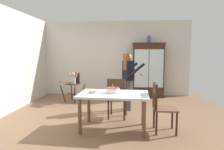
{
  "coord_description": "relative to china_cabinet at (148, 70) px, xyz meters",
  "views": [
    {
      "loc": [
        0.37,
        -4.57,
        1.53
      ],
      "look_at": [
        -0.0,
        0.7,
        0.95
      ],
      "focal_mm": 31.41,
      "sensor_mm": 36.0,
      "label": 1
    }
  ],
  "objects": [
    {
      "name": "wall_left",
      "position": [
        -3.78,
        -2.37,
        0.4
      ],
      "size": [
        0.06,
        5.32,
        2.7
      ],
      "primitive_type": "cube",
      "color": "beige",
      "rests_on": "ground_plane"
    },
    {
      "name": "dining_table",
      "position": [
        -1.02,
        -3.1,
        -0.32
      ],
      "size": [
        1.43,
        0.94,
        0.74
      ],
      "color": "silver",
      "rests_on": "ground_plane"
    },
    {
      "name": "birthday_cake",
      "position": [
        -1.04,
        -3.06,
        -0.16
      ],
      "size": [
        0.28,
        0.28,
        0.19
      ],
      "color": "white",
      "rests_on": "dining_table"
    },
    {
      "name": "ground_plane",
      "position": [
        -1.15,
        -2.37,
        -0.95
      ],
      "size": [
        6.24,
        6.24,
        0.0
      ],
      "primitive_type": "plane",
      "color": "brown"
    },
    {
      "name": "adult_person",
      "position": [
        -0.71,
        -1.7,
        0.01
      ],
      "size": [
        0.64,
        0.63,
        1.53
      ],
      "rotation": [
        0.0,
        0.0,
        1.99
      ],
      "color": "#47474C",
      "rests_on": "ground_plane"
    },
    {
      "name": "dining_chair_right_end",
      "position": [
        -0.12,
        -3.16,
        -0.4
      ],
      "size": [
        0.45,
        0.45,
        0.96
      ],
      "rotation": [
        0.0,
        0.0,
        1.56
      ],
      "color": "#382116",
      "rests_on": "ground_plane"
    },
    {
      "name": "high_chair_with_toddler",
      "position": [
        -2.45,
        -0.92,
        -0.3
      ],
      "size": [
        0.74,
        0.81,
        0.95
      ],
      "rotation": [
        0.0,
        0.0,
        -0.37
      ],
      "color": "#382116",
      "rests_on": "ground_plane"
    },
    {
      "name": "serving_bowl",
      "position": [
        -1.44,
        -3.09,
        -0.19
      ],
      "size": [
        0.18,
        0.18,
        0.05
      ],
      "primitive_type": "cylinder",
      "color": "#C6AD93",
      "rests_on": "dining_table"
    },
    {
      "name": "wall_back",
      "position": [
        -1.15,
        0.26,
        0.4
      ],
      "size": [
        5.32,
        0.06,
        2.7
      ],
      "primitive_type": "cube",
      "color": "beige",
      "rests_on": "ground_plane"
    },
    {
      "name": "china_cabinet",
      "position": [
        0.0,
        0.0,
        0.0
      ],
      "size": [
        1.12,
        0.48,
        1.9
      ],
      "color": "#382116",
      "rests_on": "ground_plane"
    },
    {
      "name": "ceramic_vase",
      "position": [
        0.0,
        0.0,
        1.06
      ],
      "size": [
        0.13,
        0.13,
        0.27
      ],
      "color": "#3D567F",
      "rests_on": "china_cabinet"
    },
    {
      "name": "dining_chair_far_side",
      "position": [
        -0.99,
        -2.45,
        -0.4
      ],
      "size": [
        0.48,
        0.48,
        0.96
      ],
      "rotation": [
        0.0,
        0.0,
        3.04
      ],
      "color": "#382116",
      "rests_on": "ground_plane"
    }
  ]
}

